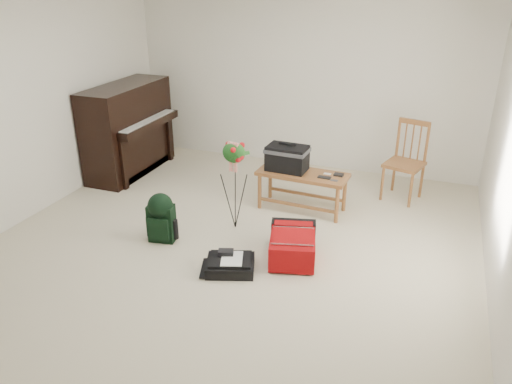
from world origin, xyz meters
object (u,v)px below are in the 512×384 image
at_px(dining_chair, 405,162).
at_px(bench, 292,163).
at_px(piano, 129,131).
at_px(flower_stand, 235,186).
at_px(green_backpack, 161,215).
at_px(black_duffel, 230,264).
at_px(red_suitcase, 294,243).

bearing_deg(dining_chair, bench, -131.74).
height_order(piano, flower_stand, piano).
xyz_separation_m(green_backpack, flower_stand, (0.62, 0.55, 0.21)).
distance_m(dining_chair, green_backpack, 3.08).
height_order(bench, green_backpack, bench).
bearing_deg(black_duffel, bench, 66.31).
distance_m(piano, flower_stand, 2.34).
bearing_deg(black_duffel, green_backpack, 143.72).
bearing_deg(piano, bench, -8.36).
bearing_deg(bench, green_backpack, -126.47).
bearing_deg(flower_stand, dining_chair, 52.90).
xyz_separation_m(piano, black_duffel, (2.37, -1.93, -0.53)).
relative_size(piano, dining_chair, 1.51).
relative_size(bench, flower_stand, 1.05).
relative_size(red_suitcase, flower_stand, 0.73).
height_order(red_suitcase, black_duffel, red_suitcase).
xyz_separation_m(dining_chair, black_duffel, (-1.37, -2.34, -0.41)).
bearing_deg(green_backpack, piano, 122.08).
distance_m(piano, black_duffel, 3.10).
xyz_separation_m(bench, red_suitcase, (0.36, -1.08, -0.43)).
bearing_deg(red_suitcase, bench, 93.79).
xyz_separation_m(piano, dining_chair, (3.74, 0.41, -0.12)).
xyz_separation_m(piano, flower_stand, (2.07, -1.09, -0.09)).
height_order(piano, dining_chair, piano).
xyz_separation_m(red_suitcase, flower_stand, (-0.80, 0.36, 0.36)).
relative_size(piano, green_backpack, 2.75).
bearing_deg(dining_chair, piano, -157.66).
relative_size(bench, black_duffel, 1.97).
xyz_separation_m(bench, dining_chair, (1.24, 0.78, -0.10)).
bearing_deg(black_duffel, flower_stand, 90.90).
height_order(piano, bench, piano).
bearing_deg(bench, red_suitcase, -68.32).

